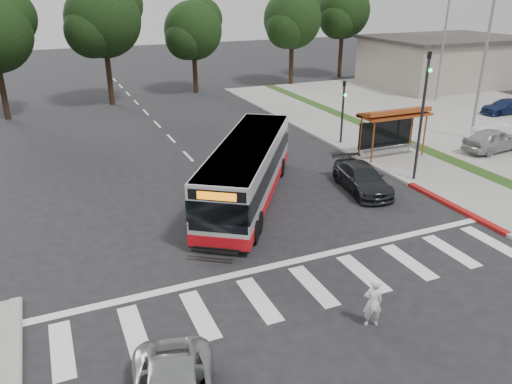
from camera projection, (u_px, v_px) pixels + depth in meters
ground at (255, 225)px, 21.04m from camera, size 140.00×140.00×0.00m
sidewalk_east at (363, 143)px, 31.82m from camera, size 4.00×40.00×0.12m
curb_east at (337, 146)px, 31.08m from camera, size 0.30×40.00×0.15m
curb_east_red at (454, 207)px, 22.61m from camera, size 0.32×6.00×0.15m
parking_lot at (480, 117)px, 37.92m from camera, size 18.00×36.00×0.10m
commercial_building at (443, 62)px, 49.82m from camera, size 14.00×10.00×4.40m
building_roof_cap at (447, 38)px, 48.92m from camera, size 14.60×10.60×0.30m
crosswalk_ladder at (313, 286)px, 16.80m from camera, size 18.00×2.60×0.01m
bus_shelter at (393, 118)px, 28.42m from camera, size 4.20×1.60×2.86m
traffic_signal_ne_tall at (423, 107)px, 24.33m from camera, size 0.18×0.37×6.50m
traffic_signal_ne_short at (343, 106)px, 30.80m from camera, size 0.18×0.37×4.00m
lot_light_front at (486, 46)px, 30.45m from camera, size 1.90×0.35×9.01m
lot_light_mid at (445, 30)px, 41.12m from camera, size 1.90×0.35×9.01m
tree_ne_a at (293, 18)px, 48.25m from camera, size 6.16×5.74×9.30m
tree_ne_b at (343, 10)px, 52.31m from camera, size 6.16×5.74×10.02m
tree_north_a at (104, 18)px, 39.76m from camera, size 6.60×6.15×10.17m
tree_north_b at (194, 29)px, 44.86m from camera, size 5.72×5.33×8.43m
transit_bus at (247, 172)px, 23.01m from camera, size 8.01×10.31×2.80m
pedestrian at (373, 303)px, 14.57m from camera, size 0.67×0.53×1.59m
dark_sedan at (362, 178)px, 24.39m from camera, size 2.48×4.60×1.26m
parked_car_0 at (493, 140)px, 29.87m from camera, size 4.25×2.09×1.40m
parked_car_1 at (502, 132)px, 31.80m from camera, size 3.87×1.75×1.23m
parked_car_3 at (505, 107)px, 38.63m from camera, size 3.94×1.83×1.11m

